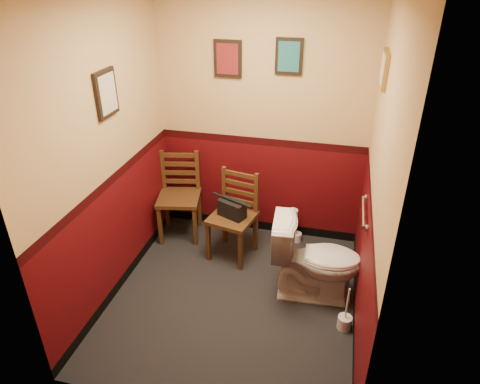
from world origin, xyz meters
The scene contains 16 objects.
floor centered at (0.00, 0.00, 0.00)m, with size 2.20×2.40×0.00m, color black.
wall_back centered at (0.00, 1.20, 1.35)m, with size 2.20×2.70×0.00m, color #4A080C.
wall_front centered at (0.00, -1.20, 1.35)m, with size 2.20×2.70×0.00m, color #4A080C.
wall_left centered at (-1.10, 0.00, 1.35)m, with size 2.40×2.70×0.00m, color #4A080C.
wall_right centered at (1.10, 0.00, 1.35)m, with size 2.40×2.70×0.00m, color #4A080C.
grab_bar centered at (1.07, 0.25, 0.95)m, with size 0.05×0.56×0.06m.
framed_print_back_a centered at (-0.35, 1.18, 1.95)m, with size 0.28×0.04×0.36m.
framed_print_back_b centered at (0.25, 1.18, 2.00)m, with size 0.26×0.04×0.34m.
framed_print_left centered at (-1.08, 0.10, 1.85)m, with size 0.04×0.30×0.38m.
framed_print_right centered at (1.08, 0.60, 2.05)m, with size 0.04×0.34×0.28m.
toilet centered at (0.72, 0.22, 0.40)m, with size 0.46×0.82×0.80m, color white.
toilet_brush centered at (1.02, -0.14, 0.07)m, with size 0.12×0.12×0.44m.
chair_left centered at (-0.86, 0.92, 0.48)m, with size 0.53×0.53×0.97m.
chair_right centered at (-0.17, 0.69, 0.46)m, with size 0.51×0.51×0.93m.
handbag centered at (-0.18, 0.65, 0.57)m, with size 0.31×0.24×0.20m.
tp_stack centered at (0.40, 1.06, 0.17)m, with size 0.23×0.14×0.40m.
Camera 1 is at (0.78, -2.97, 2.80)m, focal length 32.00 mm.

